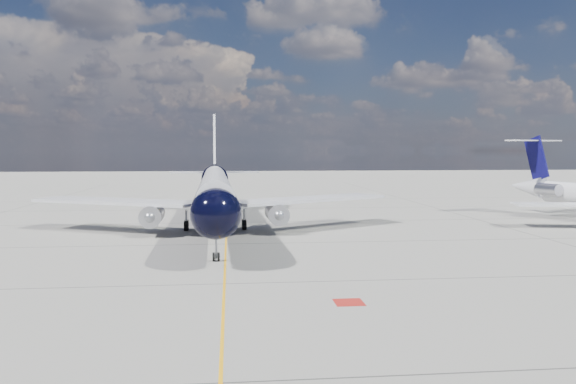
# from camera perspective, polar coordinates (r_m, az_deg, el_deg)

# --- Properties ---
(ground) EXTENTS (320.00, 320.00, 0.00)m
(ground) POSITION_cam_1_polar(r_m,az_deg,el_deg) (70.02, -6.22, -2.58)
(ground) COLOR gray
(ground) RESTS_ON ground
(taxiway_centerline) EXTENTS (0.16, 160.00, 0.01)m
(taxiway_centerline) POSITION_cam_1_polar(r_m,az_deg,el_deg) (65.06, -6.24, -3.10)
(taxiway_centerline) COLOR #EEA10C
(taxiway_centerline) RESTS_ON ground
(red_marking) EXTENTS (1.60, 1.60, 0.01)m
(red_marking) POSITION_cam_1_polar(r_m,az_deg,el_deg) (31.33, 6.21, -11.08)
(red_marking) COLOR maroon
(red_marking) RESTS_ON ground
(main_airliner) EXTENTS (37.82, 45.99, 13.30)m
(main_airliner) POSITION_cam_1_polar(r_m,az_deg,el_deg) (58.75, -7.41, 0.15)
(main_airliner) COLOR black
(main_airliner) RESTS_ON ground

